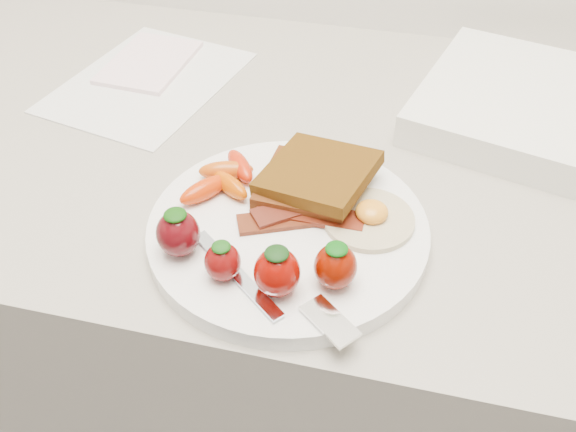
# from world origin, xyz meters

# --- Properties ---
(counter) EXTENTS (2.00, 0.60, 0.90)m
(counter) POSITION_xyz_m (0.00, 1.70, 0.45)
(counter) COLOR gray
(counter) RESTS_ON ground
(plate) EXTENTS (0.27, 0.27, 0.02)m
(plate) POSITION_xyz_m (0.01, 1.54, 0.91)
(plate) COLOR white
(plate) RESTS_ON counter
(toast_lower) EXTENTS (0.10, 0.10, 0.01)m
(toast_lower) POSITION_xyz_m (0.02, 1.59, 0.93)
(toast_lower) COLOR #331E0A
(toast_lower) RESTS_ON plate
(toast_upper) EXTENTS (0.12, 0.12, 0.02)m
(toast_upper) POSITION_xyz_m (0.03, 1.60, 0.94)
(toast_upper) COLOR #351F08
(toast_upper) RESTS_ON toast_lower
(fried_egg) EXTENTS (0.11, 0.11, 0.02)m
(fried_egg) POSITION_xyz_m (0.09, 1.56, 0.92)
(fried_egg) COLOR white
(fried_egg) RESTS_ON plate
(bacon_strips) EXTENTS (0.12, 0.09, 0.01)m
(bacon_strips) POSITION_xyz_m (0.02, 1.55, 0.92)
(bacon_strips) COLOR #3B100A
(bacon_strips) RESTS_ON plate
(baby_carrots) EXTENTS (0.07, 0.10, 0.02)m
(baby_carrots) POSITION_xyz_m (-0.06, 1.58, 0.93)
(baby_carrots) COLOR #BE4B0C
(baby_carrots) RESTS_ON plate
(strawberries) EXTENTS (0.18, 0.06, 0.05)m
(strawberries) POSITION_xyz_m (-0.00, 1.47, 0.94)
(strawberries) COLOR #48060B
(strawberries) RESTS_ON plate
(fork) EXTENTS (0.17, 0.10, 0.00)m
(fork) POSITION_xyz_m (0.02, 1.45, 0.92)
(fork) COLOR white
(fork) RESTS_ON plate
(paper_sheet) EXTENTS (0.24, 0.29, 0.00)m
(paper_sheet) POSITION_xyz_m (-0.24, 1.78, 0.90)
(paper_sheet) COLOR white
(paper_sheet) RESTS_ON counter
(notepad) EXTENTS (0.11, 0.15, 0.01)m
(notepad) POSITION_xyz_m (-0.25, 1.82, 0.91)
(notepad) COLOR white
(notepad) RESTS_ON paper_sheet
(appliance) EXTENTS (0.36, 0.32, 0.04)m
(appliance) POSITION_xyz_m (0.27, 1.80, 0.92)
(appliance) COLOR white
(appliance) RESTS_ON counter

